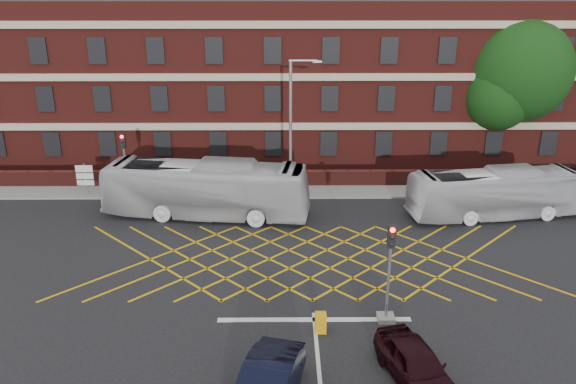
{
  "coord_description": "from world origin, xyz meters",
  "views": [
    {
      "loc": [
        -1.23,
        -23.39,
        12.98
      ],
      "look_at": [
        -1.05,
        1.5,
        3.79
      ],
      "focal_mm": 35.0,
      "sensor_mm": 36.0,
      "label": 1
    }
  ],
  "objects_px": {
    "traffic_light_near": "(388,282)",
    "direction_signs": "(85,176)",
    "bus_right": "(496,193)",
    "car_maroon": "(416,365)",
    "traffic_light_far": "(126,172)",
    "street_lamp": "(292,161)",
    "utility_cabinet": "(321,323)",
    "deciduous_tree": "(516,78)",
    "bus_left": "(206,189)"
  },
  "relations": [
    {
      "from": "traffic_light_near",
      "to": "direction_signs",
      "type": "relative_size",
      "value": 1.94
    },
    {
      "from": "deciduous_tree",
      "to": "traffic_light_far",
      "type": "distance_m",
      "value": 28.04
    },
    {
      "from": "car_maroon",
      "to": "direction_signs",
      "type": "relative_size",
      "value": 1.9
    },
    {
      "from": "deciduous_tree",
      "to": "utility_cabinet",
      "type": "distance_m",
      "value": 27.12
    },
    {
      "from": "traffic_light_near",
      "to": "street_lamp",
      "type": "relative_size",
      "value": 0.47
    },
    {
      "from": "traffic_light_near",
      "to": "direction_signs",
      "type": "bearing_deg",
      "value": 139.45
    },
    {
      "from": "bus_right",
      "to": "traffic_light_far",
      "type": "bearing_deg",
      "value": 73.6
    },
    {
      "from": "utility_cabinet",
      "to": "deciduous_tree",
      "type": "bearing_deg",
      "value": 54.56
    },
    {
      "from": "bus_right",
      "to": "street_lamp",
      "type": "bearing_deg",
      "value": 76.28
    },
    {
      "from": "bus_left",
      "to": "street_lamp",
      "type": "bearing_deg",
      "value": -71.49
    },
    {
      "from": "bus_left",
      "to": "traffic_light_far",
      "type": "distance_m",
      "value": 6.3
    },
    {
      "from": "bus_right",
      "to": "deciduous_tree",
      "type": "distance_m",
      "value": 11.78
    },
    {
      "from": "traffic_light_far",
      "to": "utility_cabinet",
      "type": "xyz_separation_m",
      "value": [
        11.56,
        -15.1,
        -1.36
      ]
    },
    {
      "from": "traffic_light_far",
      "to": "street_lamp",
      "type": "relative_size",
      "value": 0.47
    },
    {
      "from": "deciduous_tree",
      "to": "bus_left",
      "type": "bearing_deg",
      "value": -156.14
    },
    {
      "from": "car_maroon",
      "to": "traffic_light_far",
      "type": "distance_m",
      "value": 23.37
    },
    {
      "from": "deciduous_tree",
      "to": "direction_signs",
      "type": "height_order",
      "value": "deciduous_tree"
    },
    {
      "from": "utility_cabinet",
      "to": "street_lamp",
      "type": "bearing_deg",
      "value": 94.33
    },
    {
      "from": "direction_signs",
      "to": "utility_cabinet",
      "type": "height_order",
      "value": "direction_signs"
    },
    {
      "from": "car_maroon",
      "to": "direction_signs",
      "type": "xyz_separation_m",
      "value": [
        -17.43,
        18.47,
        0.67
      ]
    },
    {
      "from": "deciduous_tree",
      "to": "street_lamp",
      "type": "xyz_separation_m",
      "value": [
        -16.28,
        -8.48,
        -3.61
      ]
    },
    {
      "from": "street_lamp",
      "to": "utility_cabinet",
      "type": "distance_m",
      "value": 13.32
    },
    {
      "from": "car_maroon",
      "to": "utility_cabinet",
      "type": "bearing_deg",
      "value": 120.35
    },
    {
      "from": "bus_left",
      "to": "direction_signs",
      "type": "relative_size",
      "value": 5.51
    },
    {
      "from": "bus_right",
      "to": "car_maroon",
      "type": "distance_m",
      "value": 16.93
    },
    {
      "from": "bus_right",
      "to": "direction_signs",
      "type": "bearing_deg",
      "value": 73.83
    },
    {
      "from": "traffic_light_far",
      "to": "direction_signs",
      "type": "relative_size",
      "value": 1.94
    },
    {
      "from": "direction_signs",
      "to": "utility_cabinet",
      "type": "distance_m",
      "value": 21.06
    },
    {
      "from": "bus_right",
      "to": "utility_cabinet",
      "type": "bearing_deg",
      "value": 128.64
    },
    {
      "from": "deciduous_tree",
      "to": "utility_cabinet",
      "type": "height_order",
      "value": "deciduous_tree"
    },
    {
      "from": "car_maroon",
      "to": "direction_signs",
      "type": "distance_m",
      "value": 25.4
    },
    {
      "from": "traffic_light_near",
      "to": "direction_signs",
      "type": "xyz_separation_m",
      "value": [
        -17.08,
        14.61,
        -0.39
      ]
    },
    {
      "from": "bus_right",
      "to": "direction_signs",
      "type": "xyz_separation_m",
      "value": [
        -25.43,
        3.57,
        -0.08
      ]
    },
    {
      "from": "traffic_light_near",
      "to": "utility_cabinet",
      "type": "bearing_deg",
      "value": -164.01
    },
    {
      "from": "traffic_light_near",
      "to": "car_maroon",
      "type": "bearing_deg",
      "value": -84.85
    },
    {
      "from": "traffic_light_near",
      "to": "utility_cabinet",
      "type": "height_order",
      "value": "traffic_light_near"
    },
    {
      "from": "car_maroon",
      "to": "street_lamp",
      "type": "bearing_deg",
      "value": 89.34
    },
    {
      "from": "car_maroon",
      "to": "direction_signs",
      "type": "bearing_deg",
      "value": 118.42
    },
    {
      "from": "utility_cabinet",
      "to": "car_maroon",
      "type": "bearing_deg",
      "value": -44.73
    },
    {
      "from": "bus_right",
      "to": "traffic_light_far",
      "type": "relative_size",
      "value": 2.45
    },
    {
      "from": "direction_signs",
      "to": "traffic_light_far",
      "type": "bearing_deg",
      "value": -6.09
    },
    {
      "from": "bus_right",
      "to": "traffic_light_far",
      "type": "xyz_separation_m",
      "value": [
        -22.66,
        3.27,
        0.31
      ]
    },
    {
      "from": "bus_left",
      "to": "traffic_light_far",
      "type": "height_order",
      "value": "traffic_light_far"
    },
    {
      "from": "utility_cabinet",
      "to": "bus_left",
      "type": "bearing_deg",
      "value": 116.65
    },
    {
      "from": "car_maroon",
      "to": "traffic_light_near",
      "type": "height_order",
      "value": "traffic_light_near"
    },
    {
      "from": "bus_right",
      "to": "traffic_light_far",
      "type": "distance_m",
      "value": 22.89
    },
    {
      "from": "traffic_light_far",
      "to": "direction_signs",
      "type": "xyz_separation_m",
      "value": [
        -2.77,
        0.3,
        -0.39
      ]
    },
    {
      "from": "bus_left",
      "to": "deciduous_tree",
      "type": "height_order",
      "value": "deciduous_tree"
    },
    {
      "from": "bus_right",
      "to": "deciduous_tree",
      "type": "relative_size",
      "value": 0.95
    },
    {
      "from": "street_lamp",
      "to": "traffic_light_far",
      "type": "bearing_deg",
      "value": 168.76
    }
  ]
}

